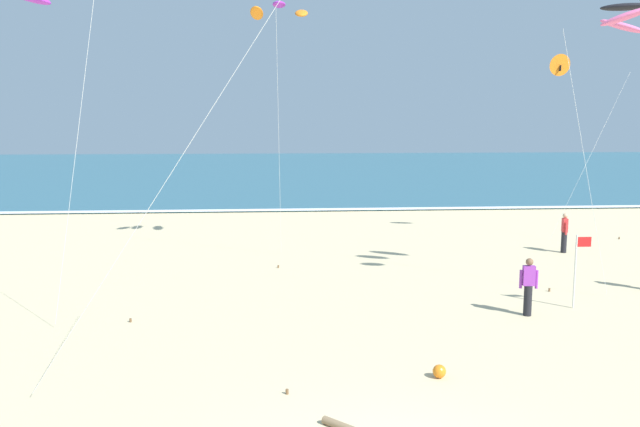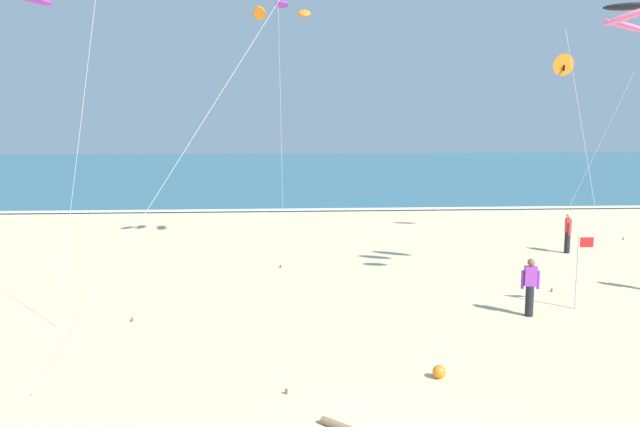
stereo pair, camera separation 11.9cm
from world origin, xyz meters
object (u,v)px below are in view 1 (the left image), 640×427
object	(u,v)px
kite_arc_violet_high	(279,11)
bystander_purple_top	(528,286)
kite_arc_charcoal_near	(625,17)
kite_delta_amber_low	(560,66)
lifeguard_flag	(577,264)
beach_ball	(439,371)
bystander_red_top	(564,232)

from	to	relation	value
kite_arc_violet_high	bystander_purple_top	xyz separation A→B (m)	(6.56, -8.60, -8.46)
kite_arc_charcoal_near	kite_arc_violet_high	world-z (taller)	kite_arc_violet_high
kite_delta_amber_low	bystander_purple_top	world-z (taller)	kite_delta_amber_low
kite_arc_charcoal_near	kite_delta_amber_low	bearing A→B (deg)	76.66
lifeguard_flag	beach_ball	world-z (taller)	lifeguard_flag
kite_arc_charcoal_near	beach_ball	bearing A→B (deg)	-138.86
beach_ball	lifeguard_flag	bearing A→B (deg)	42.57
bystander_red_top	lifeguard_flag	bearing A→B (deg)	-112.16
kite_delta_amber_low	bystander_red_top	bearing A→B (deg)	-102.36
kite_arc_charcoal_near	lifeguard_flag	xyz separation A→B (m)	(-1.49, -1.07, -6.87)
kite_arc_violet_high	bystander_red_top	xyz separation A→B (m)	(11.23, -0.51, -8.46)
kite_delta_amber_low	bystander_purple_top	size ratio (longest dim) A/B	5.02
kite_arc_charcoal_near	kite_arc_violet_high	size ratio (longest dim) A/B	0.89
kite_arc_violet_high	kite_delta_amber_low	distance (m)	12.06
kite_delta_amber_low	beach_ball	bearing A→B (deg)	-120.72
kite_arc_violet_high	bystander_red_top	bearing A→B (deg)	-2.58
kite_delta_amber_low	kite_arc_violet_high	bearing A→B (deg)	-170.70
bystander_red_top	lifeguard_flag	world-z (taller)	lifeguard_flag
kite_delta_amber_low	lifeguard_flag	world-z (taller)	kite_delta_amber_low
bystander_purple_top	lifeguard_flag	xyz separation A→B (m)	(1.62, 0.59, 0.45)
kite_delta_amber_low	beach_ball	distance (m)	18.51
bystander_red_top	beach_ball	distance (m)	14.68
kite_arc_charcoal_near	kite_delta_amber_low	distance (m)	9.14
bystander_purple_top	beach_ball	xyz separation A→B (m)	(-3.48, -4.09, -0.67)
lifeguard_flag	beach_ball	distance (m)	7.02
kite_arc_violet_high	kite_delta_amber_low	size ratio (longest dim) A/B	1.20
kite_arc_violet_high	lifeguard_flag	world-z (taller)	kite_arc_violet_high
beach_ball	bystander_purple_top	bearing A→B (deg)	49.62
bystander_purple_top	lifeguard_flag	bearing A→B (deg)	20.11
bystander_red_top	beach_ball	size ratio (longest dim) A/B	5.68
kite_delta_amber_low	beach_ball	size ratio (longest dim) A/B	28.49
kite_arc_violet_high	bystander_red_top	distance (m)	14.07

